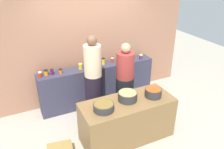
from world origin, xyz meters
name	(u,v)px	position (x,y,z in m)	size (l,w,h in m)	color
ground	(119,127)	(0.00, 0.00, 0.00)	(12.00, 12.00, 0.00)	#A89F8F
storefront_wall	(91,37)	(0.00, 1.45, 1.50)	(4.80, 0.12, 3.00)	#9B6951
display_shelf	(98,84)	(0.00, 1.10, 0.47)	(2.70, 0.36, 0.93)	#333246
prep_table	(127,120)	(0.00, -0.30, 0.40)	(1.70, 0.70, 0.80)	brown
preserve_jar_0	(40,75)	(-1.26, 1.09, 0.99)	(0.07, 0.07, 0.11)	red
preserve_jar_1	(46,73)	(-1.14, 1.13, 0.99)	(0.09, 0.09, 0.11)	orange
preserve_jar_2	(52,72)	(-1.02, 1.10, 0.99)	(0.07, 0.07, 0.12)	#561555
preserve_jar_3	(61,71)	(-0.85, 1.06, 0.98)	(0.07, 0.07, 0.10)	#CA641D
preserve_jar_4	(80,66)	(-0.40, 1.11, 1.00)	(0.09, 0.09, 0.13)	gold
preserve_jar_5	(87,64)	(-0.22, 1.15, 0.99)	(0.08, 0.08, 0.12)	#4E134A
preserve_jar_6	(95,62)	(-0.03, 1.16, 1.00)	(0.07, 0.07, 0.14)	brown
preserve_jar_7	(103,61)	(0.15, 1.13, 1.01)	(0.08, 0.08, 0.15)	gold
preserve_jar_8	(112,60)	(0.39, 1.14, 0.98)	(0.07, 0.07, 0.11)	#B12A1D
preserve_jar_9	(124,60)	(0.65, 1.04, 0.98)	(0.09, 0.09, 0.10)	#384C33
preserve_jar_10	(131,56)	(0.89, 1.15, 0.99)	(0.09, 0.09, 0.11)	#5A1A45
preserve_jar_11	(141,57)	(1.09, 1.03, 0.99)	(0.09, 0.09, 0.11)	#4A2C52
cooking_pot_left	(104,107)	(-0.49, -0.35, 0.87)	(0.35, 0.35, 0.13)	#2D2D2D
cooking_pot_center	(128,96)	(0.02, -0.25, 0.88)	(0.34, 0.34, 0.16)	#2D2D2D
cooking_pot_right	(153,93)	(0.51, -0.34, 0.88)	(0.31, 0.31, 0.16)	#2D2D2D
cook_with_tongs	(93,83)	(-0.32, 0.54, 0.84)	(0.36, 0.36, 1.83)	black
cook_in_cap	(125,84)	(0.32, 0.41, 0.73)	(0.38, 0.38, 1.63)	black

